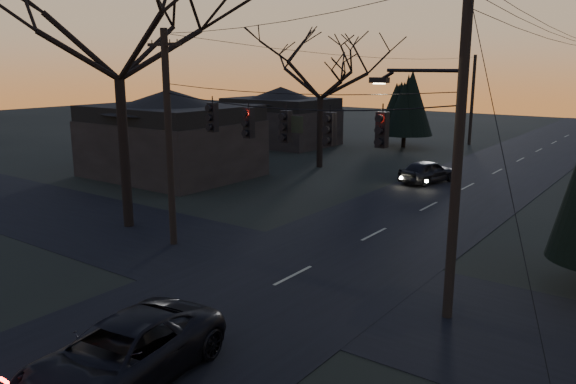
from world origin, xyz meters
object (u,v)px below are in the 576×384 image
Objects in this scene: utility_pole_left at (174,244)px; bare_tree_left at (115,16)px; sedan_oncoming_a at (428,172)px; suv_near at (121,355)px; utility_pole_right at (447,317)px; utility_pole_far_l at (469,145)px.

bare_tree_left is (-3.61, 0.61, 9.13)m from utility_pole_left.
sedan_oncoming_a is at bearing 78.46° from utility_pole_left.
utility_pole_left is 2.05× the size of sedan_oncoming_a.
utility_pole_left is 0.65× the size of bare_tree_left.
utility_pole_left reaches higher than suv_near.
utility_pole_right is 2.41× the size of sedan_oncoming_a.
suv_near is at bearing -121.06° from utility_pole_right.
utility_pole_far_l is at bearing 84.17° from bare_tree_left.
suv_near reaches higher than sedan_oncoming_a.
bare_tree_left reaches higher than utility_pole_far_l.
utility_pole_right is 37.79m from utility_pole_far_l.
bare_tree_left is (-3.61, -35.39, 9.13)m from utility_pole_far_l.
utility_pole_far_l is (0.00, 36.00, 0.00)m from utility_pole_left.
utility_pole_right is at bearing -2.31° from bare_tree_left.
bare_tree_left is (-15.11, 0.61, 9.13)m from utility_pole_right.
sedan_oncoming_a is (7.21, 17.00, -8.42)m from bare_tree_left.
utility_pole_right is 11.50m from utility_pole_left.
sedan_oncoming_a is at bearing 114.18° from utility_pole_right.
utility_pole_right is at bearing 51.49° from suv_near.
sedan_oncoming_a is (3.60, -18.39, 0.71)m from utility_pole_far_l.
utility_pole_left is at bearing -9.56° from bare_tree_left.
utility_pole_right reaches higher than utility_pole_left.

